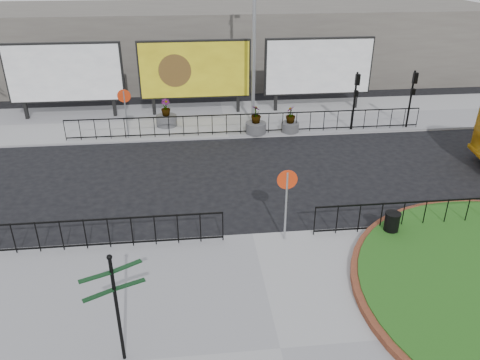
{
  "coord_description": "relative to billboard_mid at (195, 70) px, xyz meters",
  "views": [
    {
      "loc": [
        -1.84,
        -13.0,
        8.62
      ],
      "look_at": [
        -0.23,
        1.68,
        1.3
      ],
      "focal_mm": 35.0,
      "sensor_mm": 36.0,
      "label": 1
    }
  ],
  "objects": [
    {
      "name": "ground",
      "position": [
        1.5,
        -12.97,
        -2.6
      ],
      "size": [
        90.0,
        90.0,
        0.0
      ],
      "primitive_type": "plane",
      "color": "black",
      "rests_on": "ground"
    },
    {
      "name": "pavement_near",
      "position": [
        1.5,
        -17.97,
        -2.54
      ],
      "size": [
        30.0,
        10.0,
        0.12
      ],
      "primitive_type": "cube",
      "color": "gray",
      "rests_on": "ground"
    },
    {
      "name": "pavement_far",
      "position": [
        1.5,
        -0.97,
        -2.54
      ],
      "size": [
        44.0,
        6.0,
        0.12
      ],
      "primitive_type": "cube",
      "color": "gray",
      "rests_on": "ground"
    },
    {
      "name": "railing_near_left",
      "position": [
        -4.5,
        -13.27,
        -1.93
      ],
      "size": [
        10.0,
        0.1,
        1.1
      ],
      "primitive_type": null,
      "color": "black",
      "rests_on": "pavement_near"
    },
    {
      "name": "railing_near_right",
      "position": [
        8.0,
        -13.27,
        -1.93
      ],
      "size": [
        9.0,
        0.1,
        1.1
      ],
      "primitive_type": null,
      "color": "black",
      "rests_on": "pavement_near"
    },
    {
      "name": "railing_far",
      "position": [
        2.5,
        -3.67,
        -1.93
      ],
      "size": [
        18.0,
        0.1,
        1.1
      ],
      "primitive_type": null,
      "color": "black",
      "rests_on": "pavement_far"
    },
    {
      "name": "speed_sign_far",
      "position": [
        -3.5,
        -3.57,
        -0.68
      ],
      "size": [
        0.64,
        0.07,
        2.47
      ],
      "color": "gray",
      "rests_on": "pavement_far"
    },
    {
      "name": "speed_sign_near",
      "position": [
        2.5,
        -13.37,
        -0.68
      ],
      "size": [
        0.64,
        0.07,
        2.47
      ],
      "color": "gray",
      "rests_on": "pavement_near"
    },
    {
      "name": "billboard_left",
      "position": [
        -7.0,
        0.0,
        0.0
      ],
      "size": [
        6.2,
        0.31,
        4.1
      ],
      "color": "black",
      "rests_on": "pavement_far"
    },
    {
      "name": "billboard_mid",
      "position": [
        0.0,
        0.0,
        0.0
      ],
      "size": [
        6.2,
        0.31,
        4.1
      ],
      "color": "black",
      "rests_on": "pavement_far"
    },
    {
      "name": "billboard_right",
      "position": [
        7.0,
        0.0,
        0.0
      ],
      "size": [
        6.2,
        0.31,
        4.1
      ],
      "color": "black",
      "rests_on": "pavement_far"
    },
    {
      "name": "lamp_post",
      "position": [
        3.01,
        -1.97,
        2.23
      ],
      "size": [
        0.74,
        0.18,
        9.23
      ],
      "color": "gray",
      "rests_on": "pavement_far"
    },
    {
      "name": "signal_pole_a",
      "position": [
        8.0,
        -3.63,
        -0.5
      ],
      "size": [
        0.22,
        0.26,
        3.0
      ],
      "color": "black",
      "rests_on": "pavement_far"
    },
    {
      "name": "signal_pole_b",
      "position": [
        11.0,
        -3.63,
        -0.5
      ],
      "size": [
        0.22,
        0.26,
        3.0
      ],
      "color": "black",
      "rests_on": "pavement_far"
    },
    {
      "name": "building_backdrop",
      "position": [
        1.5,
        9.03,
        -0.1
      ],
      "size": [
        40.0,
        10.0,
        5.0
      ],
      "primitive_type": "cube",
      "color": "#5E5A52",
      "rests_on": "ground"
    },
    {
      "name": "fingerpost_sign",
      "position": [
        -2.14,
        -17.86,
        -0.73
      ],
      "size": [
        1.3,
        0.78,
        2.9
      ],
      "rotation": [
        0.0,
        0.0,
        0.39
      ],
      "color": "black",
      "rests_on": "pavement_near"
    },
    {
      "name": "litter_bin",
      "position": [
        6.0,
        -13.57,
        -2.05
      ],
      "size": [
        0.52,
        0.52,
        0.85
      ],
      "color": "black",
      "rests_on": "pavement_near"
    },
    {
      "name": "planter_a",
      "position": [
        -1.64,
        -1.97,
        -2.02
      ],
      "size": [
        1.09,
        1.09,
        1.45
      ],
      "color": "#4C4C4F",
      "rests_on": "pavement_far"
    },
    {
      "name": "planter_b",
      "position": [
        2.93,
        -3.57,
        -2.0
      ],
      "size": [
        1.05,
        1.05,
        1.45
      ],
      "color": "#4C4C4F",
      "rests_on": "pavement_far"
    },
    {
      "name": "planter_c",
      "position": [
        4.72,
        -3.57,
        -2.0
      ],
      "size": [
        0.92,
        0.92,
        1.36
      ],
      "color": "#4C4C4F",
      "rests_on": "pavement_far"
    }
  ]
}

